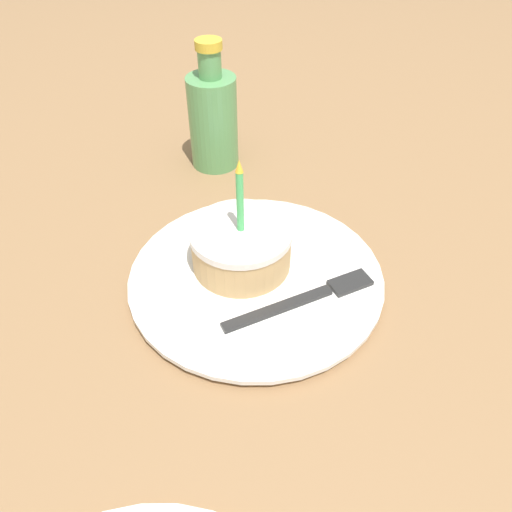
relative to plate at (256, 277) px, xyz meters
name	(u,v)px	position (x,y,z in m)	size (l,w,h in m)	color
ground_plane	(272,301)	(-0.02, 0.01, -0.03)	(2.40, 2.40, 0.04)	olive
plate	(256,277)	(0.00, 0.00, 0.00)	(0.28, 0.28, 0.01)	white
cake_slice	(241,247)	(0.01, -0.02, 0.03)	(0.11, 0.11, 0.13)	tan
fork	(311,297)	(-0.05, 0.04, 0.01)	(0.16, 0.07, 0.00)	#262626
bottle	(213,118)	(0.03, -0.26, 0.06)	(0.07, 0.07, 0.18)	#599959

